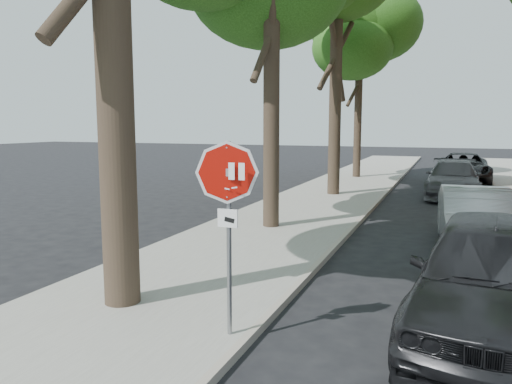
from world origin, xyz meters
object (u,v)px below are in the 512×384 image
Objects in this scene: car_d at (463,168)px; stop_sign at (228,201)px; tree_far at (360,41)px; car_c at (453,179)px; car_a at (493,276)px; car_b at (476,219)px.

stop_sign is at bearing -99.30° from car_d.
tree_far reaches higher than stop_sign.
car_d is (3.30, 21.14, -1.20)m from stop_sign.
car_d is (0.48, 5.50, 0.01)m from car_c.
stop_sign is at bearing -84.54° from tree_far.
car_a reaches higher than car_d.
car_a is at bearing -87.36° from car_c.
tree_far is 8.38m from car_d.
stop_sign reaches higher than car_a.
stop_sign is 0.49× the size of car_d.
car_a reaches higher than car_c.
car_a is at bearing -74.82° from tree_far.
car_c is at bearing -95.40° from car_d.
car_b is at bearing 63.93° from stop_sign.
stop_sign is 0.28× the size of tree_far.
car_a is 1.16× the size of car_b.
car_b is 0.82× the size of car_d.
car_c is 0.94× the size of car_d.
stop_sign reaches higher than car_b.
stop_sign is 15.94m from car_c.
stop_sign is 3.79m from car_a.
car_c is (-0.48, 14.11, -0.13)m from car_a.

